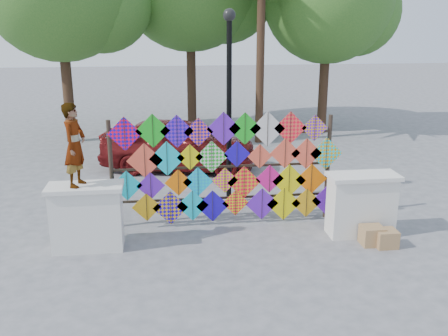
{
  "coord_description": "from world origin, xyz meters",
  "views": [
    {
      "loc": [
        -1.23,
        -9.2,
        4.2
      ],
      "look_at": [
        0.01,
        0.6,
        1.28
      ],
      "focal_mm": 40.0,
      "sensor_mm": 36.0,
      "label": 1
    }
  ],
  "objects_px": {
    "vendor_woman": "(75,145)",
    "kite_rack": "(228,169)",
    "lamppost": "(229,90)",
    "sedan": "(179,144)"
  },
  "relations": [
    {
      "from": "vendor_woman",
      "to": "kite_rack",
      "type": "bearing_deg",
      "value": -55.78
    },
    {
      "from": "vendor_woman",
      "to": "lamppost",
      "type": "bearing_deg",
      "value": -38.04
    },
    {
      "from": "lamppost",
      "to": "sedan",
      "type": "bearing_deg",
      "value": 110.13
    },
    {
      "from": "vendor_woman",
      "to": "sedan",
      "type": "bearing_deg",
      "value": -5.02
    },
    {
      "from": "sedan",
      "to": "lamppost",
      "type": "bearing_deg",
      "value": -146.97
    },
    {
      "from": "kite_rack",
      "to": "vendor_woman",
      "type": "bearing_deg",
      "value": -162.47
    },
    {
      "from": "sedan",
      "to": "kite_rack",
      "type": "bearing_deg",
      "value": -155.29
    },
    {
      "from": "vendor_woman",
      "to": "lamppost",
      "type": "relative_size",
      "value": 0.34
    },
    {
      "from": "kite_rack",
      "to": "vendor_woman",
      "type": "xyz_separation_m",
      "value": [
        -2.92,
        -0.92,
        0.83
      ]
    },
    {
      "from": "sedan",
      "to": "lamppost",
      "type": "distance_m",
      "value": 3.66
    }
  ]
}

